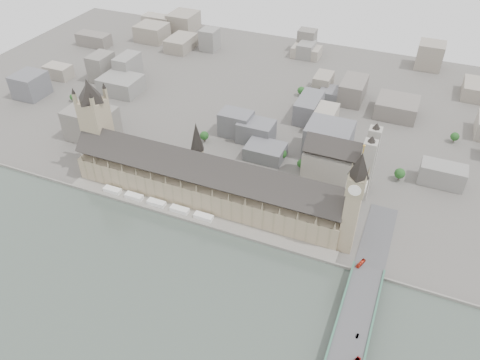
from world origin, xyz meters
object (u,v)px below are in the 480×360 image
at_px(victoria_tower, 96,123).
at_px(car_silver, 357,336).
at_px(red_bus_north, 361,263).
at_px(palace_of_westminster, 206,181).
at_px(elizabeth_tower, 354,197).
at_px(westminster_bridge, 349,345).
at_px(westminster_abbey, 340,163).

xyz_separation_m(victoria_tower, car_silver, (288.15, -107.93, -44.31)).
distance_m(victoria_tower, red_bus_north, 283.62).
xyz_separation_m(palace_of_westminster, car_silver, (166.15, -101.63, -11.81)).
height_order(victoria_tower, car_silver, victoria_tower).
xyz_separation_m(palace_of_westminster, red_bus_north, (155.21, -35.00, -10.98)).
xyz_separation_m(palace_of_westminster, elizabeth_tower, (138.00, -11.70, 35.38)).
bearing_deg(westminster_bridge, elizabeth_tower, 104.11).
relative_size(westminster_bridge, westminster_abbey, 4.78).
bearing_deg(westminster_bridge, car_silver, 53.34).
distance_m(victoria_tower, car_silver, 310.87).
xyz_separation_m(victoria_tower, westminster_bridge, (284.00, -113.50, -50.08)).
bearing_deg(victoria_tower, westminster_abbey, 16.50).
relative_size(palace_of_westminster, victoria_tower, 2.65).
height_order(elizabeth_tower, westminster_abbey, elizabeth_tower).
height_order(westminster_bridge, westminster_abbey, westminster_abbey).
bearing_deg(westminster_bridge, red_bus_north, 95.38).
relative_size(palace_of_westminster, red_bus_north, 24.94).
relative_size(victoria_tower, westminster_abbey, 1.47).
bearing_deg(red_bus_north, palace_of_westminster, -171.33).
distance_m(elizabeth_tower, car_silver, 105.39).
bearing_deg(westminster_bridge, victoria_tower, 158.22).
relative_size(palace_of_westminster, elizabeth_tower, 2.47).
bearing_deg(westminster_abbey, red_bus_north, -68.13).
distance_m(westminster_bridge, westminster_abbey, 190.56).
xyz_separation_m(elizabeth_tower, red_bus_north, (17.21, -23.30, -46.36)).
height_order(victoria_tower, westminster_abbey, victoria_tower).
relative_size(elizabeth_tower, car_silver, 27.61).
height_order(palace_of_westminster, elizabeth_tower, elizabeth_tower).
bearing_deg(elizabeth_tower, red_bus_north, -53.56).
distance_m(elizabeth_tower, victoria_tower, 260.64).
xyz_separation_m(elizabeth_tower, westminster_bridge, (24.00, -95.50, -52.96)).
distance_m(victoria_tower, westminster_abbey, 244.79).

